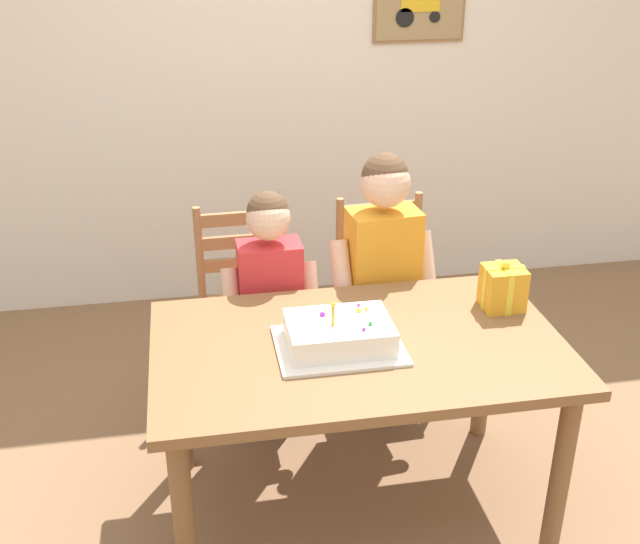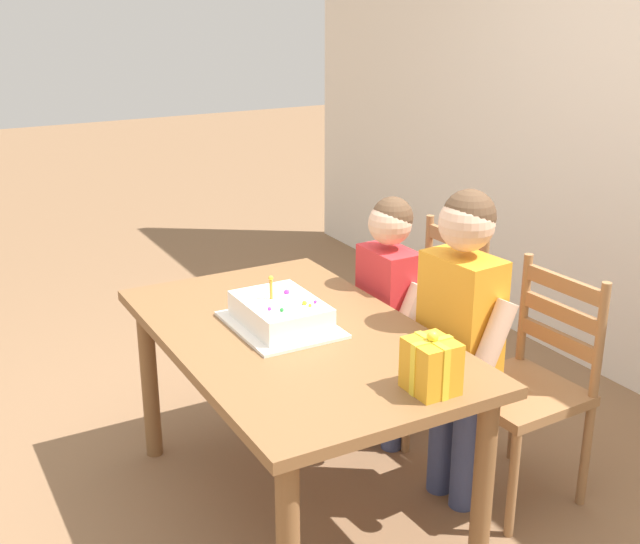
{
  "view_description": "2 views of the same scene",
  "coord_description": "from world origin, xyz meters",
  "px_view_note": "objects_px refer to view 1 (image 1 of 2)",
  "views": [
    {
      "loc": [
        -0.55,
        -2.28,
        2.14
      ],
      "look_at": [
        -0.1,
        0.23,
        0.92
      ],
      "focal_mm": 43.36,
      "sensor_mm": 36.0,
      "label": 1
    },
    {
      "loc": [
        2.37,
        -1.21,
        1.9
      ],
      "look_at": [
        -0.05,
        0.13,
        0.93
      ],
      "focal_mm": 45.41,
      "sensor_mm": 36.0,
      "label": 2
    }
  ],
  "objects_px": {
    "chair_left": "(247,308)",
    "chair_right": "(386,297)",
    "child_younger": "(271,292)",
    "dining_table": "(358,366)",
    "birthday_cake": "(339,335)",
    "child_older": "(383,266)",
    "gift_box_red_large": "(503,288)"
  },
  "relations": [
    {
      "from": "child_younger",
      "to": "dining_table",
      "type": "bearing_deg",
      "value": -66.39
    },
    {
      "from": "chair_left",
      "to": "chair_right",
      "type": "relative_size",
      "value": 1.0
    },
    {
      "from": "chair_left",
      "to": "dining_table",
      "type": "bearing_deg",
      "value": -68.4
    },
    {
      "from": "chair_right",
      "to": "child_younger",
      "type": "bearing_deg",
      "value": -154.91
    },
    {
      "from": "dining_table",
      "to": "child_older",
      "type": "bearing_deg",
      "value": 67.67
    },
    {
      "from": "chair_left",
      "to": "child_older",
      "type": "height_order",
      "value": "child_older"
    },
    {
      "from": "birthday_cake",
      "to": "child_older",
      "type": "height_order",
      "value": "child_older"
    },
    {
      "from": "birthday_cake",
      "to": "gift_box_red_large",
      "type": "relative_size",
      "value": 2.19
    },
    {
      "from": "child_older",
      "to": "child_younger",
      "type": "height_order",
      "value": "child_older"
    },
    {
      "from": "child_older",
      "to": "dining_table",
      "type": "bearing_deg",
      "value": -112.33
    },
    {
      "from": "gift_box_red_large",
      "to": "child_older",
      "type": "distance_m",
      "value": 0.55
    },
    {
      "from": "birthday_cake",
      "to": "gift_box_red_large",
      "type": "bearing_deg",
      "value": 14.95
    },
    {
      "from": "gift_box_red_large",
      "to": "child_older",
      "type": "bearing_deg",
      "value": 132.02
    },
    {
      "from": "chair_left",
      "to": "chair_right",
      "type": "height_order",
      "value": "same"
    },
    {
      "from": "gift_box_red_large",
      "to": "chair_left",
      "type": "height_order",
      "value": "gift_box_red_large"
    },
    {
      "from": "birthday_cake",
      "to": "chair_left",
      "type": "xyz_separation_m",
      "value": [
        -0.25,
        0.85,
        -0.32
      ]
    },
    {
      "from": "birthday_cake",
      "to": "child_older",
      "type": "bearing_deg",
      "value": 62.26
    },
    {
      "from": "birthday_cake",
      "to": "gift_box_red_large",
      "type": "xyz_separation_m",
      "value": [
        0.67,
        0.18,
        0.04
      ]
    },
    {
      "from": "birthday_cake",
      "to": "child_younger",
      "type": "height_order",
      "value": "child_younger"
    },
    {
      "from": "dining_table",
      "to": "chair_right",
      "type": "relative_size",
      "value": 1.58
    },
    {
      "from": "dining_table",
      "to": "gift_box_red_large",
      "type": "bearing_deg",
      "value": 15.03
    },
    {
      "from": "gift_box_red_large",
      "to": "child_older",
      "type": "height_order",
      "value": "child_older"
    },
    {
      "from": "chair_left",
      "to": "chair_right",
      "type": "bearing_deg",
      "value": -0.0
    },
    {
      "from": "birthday_cake",
      "to": "chair_right",
      "type": "distance_m",
      "value": 0.99
    },
    {
      "from": "dining_table",
      "to": "chair_left",
      "type": "distance_m",
      "value": 0.91
    },
    {
      "from": "child_older",
      "to": "gift_box_red_large",
      "type": "bearing_deg",
      "value": -47.98
    },
    {
      "from": "child_younger",
      "to": "chair_left",
      "type": "bearing_deg",
      "value": 107.18
    },
    {
      "from": "gift_box_red_large",
      "to": "child_younger",
      "type": "distance_m",
      "value": 0.94
    },
    {
      "from": "chair_left",
      "to": "child_younger",
      "type": "relative_size",
      "value": 0.82
    },
    {
      "from": "chair_left",
      "to": "chair_right",
      "type": "xyz_separation_m",
      "value": [
        0.66,
        -0.0,
        0.0
      ]
    },
    {
      "from": "chair_right",
      "to": "birthday_cake",
      "type": "bearing_deg",
      "value": -115.25
    },
    {
      "from": "chair_left",
      "to": "child_older",
      "type": "relative_size",
      "value": 0.74
    }
  ]
}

